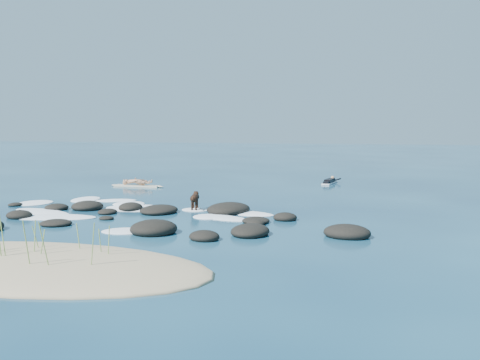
% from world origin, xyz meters
% --- Properties ---
extents(ground, '(160.00, 160.00, 0.00)m').
position_xyz_m(ground, '(0.00, 0.00, 0.00)').
color(ground, '#0A2642').
rests_on(ground, ground).
extents(sand_dune, '(9.00, 4.40, 0.60)m').
position_xyz_m(sand_dune, '(0.00, -8.20, 0.00)').
color(sand_dune, '#9E8966').
rests_on(sand_dune, ground).
extents(dune_grass, '(3.30, 1.90, 1.21)m').
position_xyz_m(dune_grass, '(0.03, -8.30, 0.62)').
color(dune_grass, '#779A4A').
rests_on(dune_grass, ground).
extents(reef_rocks, '(14.75, 7.13, 0.55)m').
position_xyz_m(reef_rocks, '(0.55, -1.66, 0.11)').
color(reef_rocks, black).
rests_on(reef_rocks, ground).
extents(breaking_foam, '(11.57, 7.91, 0.12)m').
position_xyz_m(breaking_foam, '(-2.42, -0.40, 0.01)').
color(breaking_foam, white).
rests_on(breaking_foam, ground).
extents(standing_surfer_rig, '(3.08, 0.61, 1.75)m').
position_xyz_m(standing_surfer_rig, '(-4.96, 7.60, 0.69)').
color(standing_surfer_rig, beige).
rests_on(standing_surfer_rig, ground).
extents(paddling_surfer_rig, '(0.97, 2.19, 0.38)m').
position_xyz_m(paddling_surfer_rig, '(4.99, 11.95, 0.13)').
color(paddling_surfer_rig, white).
rests_on(paddling_surfer_rig, ground).
extents(dog, '(0.45, 1.16, 0.74)m').
position_xyz_m(dog, '(0.84, 0.74, 0.49)').
color(dog, black).
rests_on(dog, ground).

